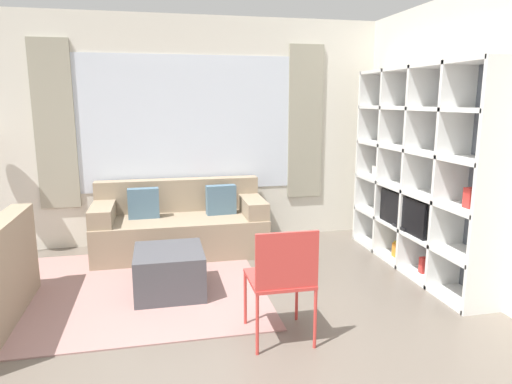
{
  "coord_description": "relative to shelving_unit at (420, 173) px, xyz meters",
  "views": [
    {
      "loc": [
        -0.35,
        -2.65,
        1.73
      ],
      "look_at": [
        0.57,
        1.6,
        0.85
      ],
      "focal_mm": 32.0,
      "sensor_mm": 36.0,
      "label": 1
    }
  ],
  "objects": [
    {
      "name": "wall_back",
      "position": [
        -2.23,
        1.5,
        0.35
      ],
      "size": [
        5.97,
        0.11,
        2.7
      ],
      "color": "silver",
      "rests_on": "ground_plane"
    },
    {
      "name": "ottoman",
      "position": [
        -2.53,
        -0.12,
        -0.81
      ],
      "size": [
        0.61,
        0.65,
        0.41
      ],
      "color": "#47474C",
      "rests_on": "ground_plane"
    },
    {
      "name": "shelving_unit",
      "position": [
        0.0,
        0.0,
        0.0
      ],
      "size": [
        0.36,
        2.18,
        2.06
      ],
      "color": "#515660",
      "rests_on": "ground_plane"
    },
    {
      "name": "folding_chair",
      "position": [
        -1.76,
        -1.16,
        -0.49
      ],
      "size": [
        0.44,
        0.46,
        0.86
      ],
      "rotation": [
        0.0,
        0.0,
        3.14
      ],
      "color": "#CC3D38",
      "rests_on": "ground_plane"
    },
    {
      "name": "couch_main",
      "position": [
        -2.36,
        1.04,
        -0.7
      ],
      "size": [
        1.91,
        0.84,
        0.81
      ],
      "color": "gray",
      "rests_on": "ground_plane"
    },
    {
      "name": "ground_plane",
      "position": [
        -2.23,
        -1.44,
        -1.01
      ],
      "size": [
        16.0,
        16.0,
        0.0
      ],
      "primitive_type": "plane",
      "color": "#665B51"
    },
    {
      "name": "wall_right",
      "position": [
        0.19,
        0.01,
        0.34
      ],
      "size": [
        0.07,
        4.11,
        2.7
      ],
      "primitive_type": "cube",
      "color": "silver",
      "rests_on": "ground_plane"
    },
    {
      "name": "area_rug",
      "position": [
        -3.05,
        0.05,
        -1.0
      ],
      "size": [
        2.74,
        2.13,
        0.01
      ],
      "primitive_type": "cube",
      "color": "gray",
      "rests_on": "ground_plane"
    }
  ]
}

